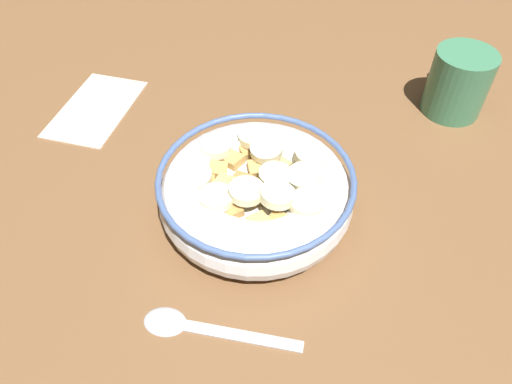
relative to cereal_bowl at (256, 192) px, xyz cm
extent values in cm
cube|color=brown|center=(-0.01, 0.00, -4.04)|extent=(115.40, 115.40, 2.00)
cylinder|color=white|center=(-0.01, 0.00, -2.74)|extent=(10.39, 10.39, 0.60)
torus|color=white|center=(-0.01, 0.00, -0.33)|extent=(18.88, 18.88, 5.41)
torus|color=#4C6699|center=(-0.01, 0.00, 2.07)|extent=(18.92, 18.92, 0.60)
cylinder|color=white|center=(-0.01, 0.00, 0.72)|extent=(15.64, 15.64, 0.40)
cube|color=tan|center=(1.76, -0.05, 1.43)|extent=(2.23, 2.19, 0.95)
cube|color=#B78947|center=(-0.75, 4.75, 1.33)|extent=(2.04, 1.98, 0.96)
cube|color=tan|center=(2.82, 2.53, 1.36)|extent=(2.54, 2.56, 1.01)
cube|color=tan|center=(-0.61, 2.92, 1.48)|extent=(2.31, 2.32, 0.86)
cube|color=#AD7F42|center=(-6.33, 0.41, 1.33)|extent=(2.47, 2.43, 1.03)
cube|color=tan|center=(-4.91, -0.68, 1.38)|extent=(2.58, 2.56, 1.05)
cube|color=#AD7F42|center=(-3.65, 4.13, 1.45)|extent=(2.32, 2.32, 0.81)
cube|color=#B78947|center=(3.55, 4.50, 1.25)|extent=(2.53, 2.53, 0.85)
cube|color=#AD7F42|center=(6.09, 0.48, 1.52)|extent=(2.20, 2.27, 1.07)
cube|color=tan|center=(5.07, 3.78, 1.52)|extent=(2.59, 2.59, 1.01)
cube|color=tan|center=(-2.74, -5.88, 1.35)|extent=(2.29, 2.30, 0.85)
cube|color=#AD7F42|center=(0.36, 1.39, 1.40)|extent=(2.36, 2.30, 1.05)
cube|color=#B78947|center=(-1.53, -2.26, 1.46)|extent=(2.57, 2.59, 1.05)
cube|color=#B78947|center=(4.30, 1.15, 1.28)|extent=(2.47, 2.49, 0.95)
cube|color=tan|center=(-0.49, -3.54, 1.51)|extent=(2.55, 2.57, 1.03)
cube|color=tan|center=(2.53, -2.11, 1.23)|extent=(2.52, 2.52, 0.84)
cube|color=#B78947|center=(-1.68, 0.27, 1.43)|extent=(2.51, 2.53, 0.90)
cube|color=tan|center=(1.16, 3.81, 1.49)|extent=(1.86, 1.93, 1.00)
cube|color=#AD7F42|center=(-3.61, 1.90, 1.34)|extent=(2.47, 2.51, 1.03)
cube|color=#B78947|center=(-4.71, -2.38, 1.43)|extent=(2.36, 2.38, 0.85)
cylinder|color=beige|center=(2.98, -5.11, 2.26)|extent=(3.45, 3.48, 1.46)
cylinder|color=beige|center=(-2.72, -2.14, 2.73)|extent=(3.78, 3.75, 1.44)
cylinder|color=beige|center=(5.51, 0.70, 2.33)|extent=(3.48, 3.51, 1.11)
cylinder|color=beige|center=(0.34, -1.83, 2.36)|extent=(4.45, 4.49, 1.13)
cylinder|color=beige|center=(-2.41, 0.66, 2.65)|extent=(3.69, 3.71, 1.00)
cylinder|color=#F9EFC6|center=(-0.19, -4.46, 2.52)|extent=(4.60, 4.64, 1.37)
cylinder|color=#F9EFC6|center=(3.72, 4.39, 2.15)|extent=(4.60, 4.57, 1.09)
cylinder|color=beige|center=(-3.02, 3.33, 2.18)|extent=(4.60, 4.57, 1.01)
cylinder|color=beige|center=(-3.05, -4.80, 2.22)|extent=(4.54, 4.54, 1.16)
cylinder|color=#F4EABC|center=(-0.60, 5.71, 2.16)|extent=(4.62, 4.56, 1.25)
cylinder|color=#F4EABC|center=(3.33, -0.72, 2.60)|extent=(4.59, 4.56, 1.33)
ellipsoid|color=#B7B7BC|center=(-12.81, 6.59, -2.64)|extent=(3.11, 3.98, 0.80)
cube|color=#B7B7BC|center=(-13.56, -0.38, -2.86)|extent=(2.09, 10.36, 0.36)
cylinder|color=#3F7F59|center=(18.81, -22.52, 0.90)|extent=(7.10, 7.10, 7.87)
torus|color=#3F7F59|center=(22.36, -22.52, 0.90)|extent=(5.21, 0.80, 5.21)
cube|color=beige|center=(15.00, 21.45, -2.89)|extent=(14.69, 10.30, 0.30)
camera|label=1|loc=(-31.53, -2.80, 34.57)|focal=33.92mm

